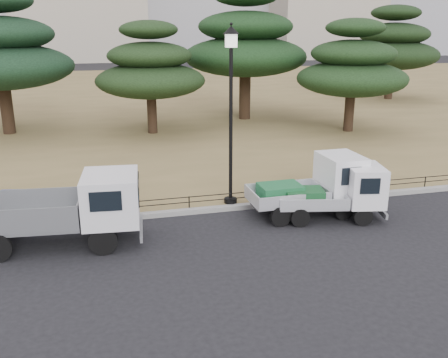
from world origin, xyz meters
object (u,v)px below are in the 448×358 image
object	(u,v)px
truck_large	(66,207)
truck_kei_front	(315,186)
truck_kei_rear	(338,193)
tarp_pile	(4,211)
street_lamp	(231,87)

from	to	relation	value
truck_large	truck_kei_front	world-z (taller)	truck_large
truck_kei_rear	tarp_pile	xyz separation A→B (m)	(-10.18, 1.86, -0.31)
street_lamp	tarp_pile	xyz separation A→B (m)	(-7.17, -0.04, -3.52)
truck_kei_rear	street_lamp	distance (m)	4.79
tarp_pile	street_lamp	bearing A→B (deg)	0.36
truck_kei_front	tarp_pile	bearing A→B (deg)	171.72
truck_kei_rear	tarp_pile	size ratio (longest dim) A/B	2.11
truck_large	tarp_pile	size ratio (longest dim) A/B	2.84
truck_large	street_lamp	distance (m)	6.28
street_lamp	tarp_pile	bearing A→B (deg)	-179.64
truck_kei_front	truck_kei_rear	bearing A→B (deg)	-46.87
truck_kei_rear	tarp_pile	world-z (taller)	truck_kei_rear
truck_kei_rear	truck_kei_front	bearing A→B (deg)	145.65
truck_large	tarp_pile	world-z (taller)	truck_large
truck_large	street_lamp	bearing A→B (deg)	24.44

